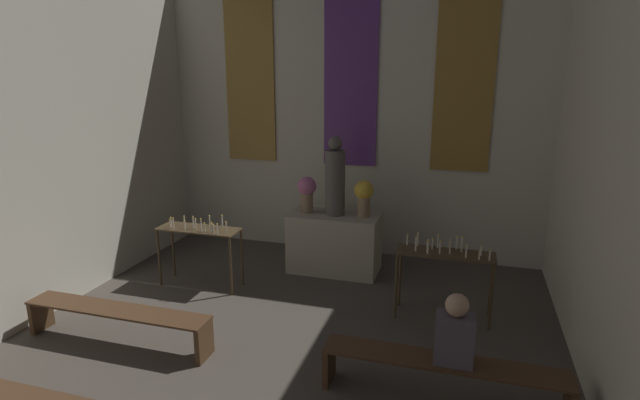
{
  "coord_description": "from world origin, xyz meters",
  "views": [
    {
      "loc": [
        1.93,
        2.08,
        3.11
      ],
      "look_at": [
        0.0,
        8.49,
        1.36
      ],
      "focal_mm": 28.0,
      "sensor_mm": 36.0,
      "label": 1
    }
  ],
  "objects_px": {
    "altar": "(335,242)",
    "flower_vase_left": "(307,191)",
    "person_seated": "(455,333)",
    "pew_back_right": "(442,370)",
    "candle_rack_left": "(199,237)",
    "pew_back_left": "(117,317)",
    "statue": "(335,179)",
    "candle_rack_right": "(445,262)",
    "flower_vase_right": "(364,195)"
  },
  "relations": [
    {
      "from": "candle_rack_left",
      "to": "candle_rack_right",
      "type": "height_order",
      "value": "candle_rack_right"
    },
    {
      "from": "flower_vase_left",
      "to": "candle_rack_right",
      "type": "height_order",
      "value": "flower_vase_left"
    },
    {
      "from": "pew_back_left",
      "to": "person_seated",
      "type": "height_order",
      "value": "person_seated"
    },
    {
      "from": "flower_vase_right",
      "to": "statue",
      "type": "bearing_deg",
      "value": 180.0
    },
    {
      "from": "altar",
      "to": "pew_back_left",
      "type": "height_order",
      "value": "altar"
    },
    {
      "from": "flower_vase_left",
      "to": "candle_rack_right",
      "type": "distance_m",
      "value": 2.52
    },
    {
      "from": "candle_rack_left",
      "to": "candle_rack_right",
      "type": "xyz_separation_m",
      "value": [
        3.49,
        0.01,
        0.0
      ]
    },
    {
      "from": "altar",
      "to": "candle_rack_right",
      "type": "height_order",
      "value": "candle_rack_right"
    },
    {
      "from": "statue",
      "to": "person_seated",
      "type": "relative_size",
      "value": 1.75
    },
    {
      "from": "pew_back_right",
      "to": "person_seated",
      "type": "xyz_separation_m",
      "value": [
        0.09,
        0.0,
        0.42
      ]
    },
    {
      "from": "person_seated",
      "to": "candle_rack_right",
      "type": "bearing_deg",
      "value": 96.05
    },
    {
      "from": "flower_vase_right",
      "to": "altar",
      "type": "bearing_deg",
      "value": -180.0
    },
    {
      "from": "flower_vase_right",
      "to": "pew_back_left",
      "type": "xyz_separation_m",
      "value": [
        -2.3,
        -2.86,
        -0.94
      ]
    },
    {
      "from": "statue",
      "to": "person_seated",
      "type": "xyz_separation_m",
      "value": [
        1.93,
        -2.86,
        -0.75
      ]
    },
    {
      "from": "statue",
      "to": "flower_vase_right",
      "type": "height_order",
      "value": "statue"
    },
    {
      "from": "altar",
      "to": "person_seated",
      "type": "height_order",
      "value": "person_seated"
    },
    {
      "from": "flower_vase_left",
      "to": "pew_back_right",
      "type": "relative_size",
      "value": 0.24
    },
    {
      "from": "flower_vase_right",
      "to": "person_seated",
      "type": "relative_size",
      "value": 0.81
    },
    {
      "from": "flower_vase_right",
      "to": "candle_rack_left",
      "type": "height_order",
      "value": "flower_vase_right"
    },
    {
      "from": "flower_vase_right",
      "to": "person_seated",
      "type": "height_order",
      "value": "flower_vase_right"
    },
    {
      "from": "statue",
      "to": "candle_rack_left",
      "type": "height_order",
      "value": "statue"
    },
    {
      "from": "flower_vase_right",
      "to": "candle_rack_left",
      "type": "distance_m",
      "value": 2.52
    },
    {
      "from": "statue",
      "to": "candle_rack_left",
      "type": "xyz_separation_m",
      "value": [
        -1.74,
        -1.12,
        -0.74
      ]
    },
    {
      "from": "flower_vase_left",
      "to": "person_seated",
      "type": "bearing_deg",
      "value": -50.21
    },
    {
      "from": "altar",
      "to": "flower_vase_right",
      "type": "distance_m",
      "value": 0.92
    },
    {
      "from": "statue",
      "to": "pew_back_right",
      "type": "height_order",
      "value": "statue"
    },
    {
      "from": "altar",
      "to": "candle_rack_right",
      "type": "xyz_separation_m",
      "value": [
        1.75,
        -1.11,
        0.29
      ]
    },
    {
      "from": "altar",
      "to": "flower_vase_left",
      "type": "xyz_separation_m",
      "value": [
        -0.45,
        0.0,
        0.81
      ]
    },
    {
      "from": "flower_vase_left",
      "to": "pew_back_left",
      "type": "relative_size",
      "value": 0.24
    },
    {
      "from": "flower_vase_left",
      "to": "candle_rack_right",
      "type": "xyz_separation_m",
      "value": [
        2.2,
        -1.11,
        -0.52
      ]
    },
    {
      "from": "person_seated",
      "to": "pew_back_right",
      "type": "bearing_deg",
      "value": 180.0
    },
    {
      "from": "pew_back_right",
      "to": "person_seated",
      "type": "height_order",
      "value": "person_seated"
    },
    {
      "from": "flower_vase_left",
      "to": "pew_back_right",
      "type": "distance_m",
      "value": 3.79
    },
    {
      "from": "altar",
      "to": "person_seated",
      "type": "xyz_separation_m",
      "value": [
        1.93,
        -2.86,
        0.28
      ]
    },
    {
      "from": "flower_vase_left",
      "to": "flower_vase_right",
      "type": "bearing_deg",
      "value": 0.0
    },
    {
      "from": "flower_vase_left",
      "to": "candle_rack_left",
      "type": "distance_m",
      "value": 1.78
    },
    {
      "from": "pew_back_right",
      "to": "candle_rack_right",
      "type": "bearing_deg",
      "value": 93.15
    },
    {
      "from": "altar",
      "to": "candle_rack_left",
      "type": "relative_size",
      "value": 1.15
    },
    {
      "from": "flower_vase_right",
      "to": "pew_back_right",
      "type": "xyz_separation_m",
      "value": [
        1.39,
        -2.86,
        -0.94
      ]
    },
    {
      "from": "altar",
      "to": "pew_back_right",
      "type": "bearing_deg",
      "value": -57.26
    },
    {
      "from": "statue",
      "to": "pew_back_right",
      "type": "xyz_separation_m",
      "value": [
        1.84,
        -2.86,
        -1.16
      ]
    },
    {
      "from": "altar",
      "to": "statue",
      "type": "bearing_deg",
      "value": 90.0
    },
    {
      "from": "candle_rack_left",
      "to": "flower_vase_right",
      "type": "bearing_deg",
      "value": 27.0
    },
    {
      "from": "flower_vase_left",
      "to": "candle_rack_right",
      "type": "relative_size",
      "value": 0.46
    },
    {
      "from": "pew_back_right",
      "to": "candle_rack_left",
      "type": "bearing_deg",
      "value": 154.06
    },
    {
      "from": "candle_rack_left",
      "to": "pew_back_right",
      "type": "relative_size",
      "value": 0.53
    },
    {
      "from": "flower_vase_right",
      "to": "candle_rack_right",
      "type": "relative_size",
      "value": 0.46
    },
    {
      "from": "candle_rack_left",
      "to": "candle_rack_right",
      "type": "bearing_deg",
      "value": 0.09
    },
    {
      "from": "altar",
      "to": "candle_rack_right",
      "type": "bearing_deg",
      "value": -32.55
    },
    {
      "from": "statue",
      "to": "pew_back_left",
      "type": "distance_m",
      "value": 3.6
    }
  ]
}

